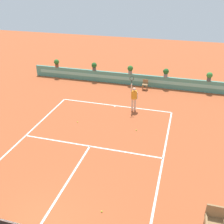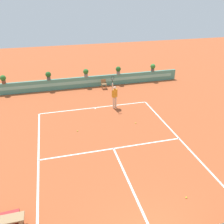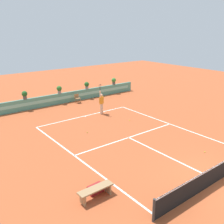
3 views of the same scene
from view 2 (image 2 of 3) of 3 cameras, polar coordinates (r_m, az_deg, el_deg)
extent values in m
plane|color=#A84C28|center=(13.47, 0.81, -9.61)|extent=(60.00, 60.00, 0.00)
cube|color=white|center=(18.40, -4.08, 1.04)|extent=(8.22, 0.10, 0.01)
cube|color=white|center=(13.78, 0.36, -8.64)|extent=(8.22, 0.10, 0.01)
cube|color=white|center=(11.44, 4.73, -17.67)|extent=(0.10, 6.40, 0.01)
cube|color=white|center=(13.15, -17.06, -12.03)|extent=(0.10, 11.89, 0.01)
cube|color=white|center=(14.87, 16.44, -6.94)|extent=(0.10, 11.89, 0.01)
cube|color=white|center=(18.32, -4.02, 0.91)|extent=(0.10, 0.20, 0.01)
cube|color=#4C8E7A|center=(22.32, -6.35, 7.07)|extent=(18.00, 0.20, 1.00)
cube|color=#7ABCA8|center=(22.20, -6.32, 7.10)|extent=(17.10, 0.01, 0.28)
cylinder|color=olive|center=(21.74, -2.26, 5.90)|extent=(0.05, 0.05, 0.45)
cylinder|color=olive|center=(21.81, -1.36, 5.99)|extent=(0.05, 0.05, 0.45)
cylinder|color=olive|center=(22.06, -2.47, 6.22)|extent=(0.05, 0.05, 0.45)
cylinder|color=olive|center=(22.13, -1.57, 6.30)|extent=(0.05, 0.05, 0.45)
cube|color=olive|center=(21.85, -1.93, 6.70)|extent=(0.44, 0.44, 0.04)
cube|color=olive|center=(21.97, -2.05, 7.37)|extent=(0.44, 0.04, 0.36)
cube|color=#99754C|center=(10.54, -20.77, -23.08)|extent=(0.08, 0.40, 0.45)
cube|color=#99754C|center=(10.48, -24.74, -22.30)|extent=(1.60, 0.44, 0.06)
cube|color=maroon|center=(10.87, -22.94, -22.00)|extent=(0.72, 0.40, 0.36)
cylinder|color=beige|center=(18.21, 0.86, 2.37)|extent=(0.14, 0.14, 0.90)
cylinder|color=beige|center=(18.10, 0.37, 2.20)|extent=(0.14, 0.14, 0.90)
cube|color=orange|center=(17.85, 0.63, 4.48)|extent=(0.42, 0.35, 0.60)
sphere|color=beige|center=(17.69, 0.63, 5.76)|extent=(0.22, 0.22, 0.22)
cylinder|color=beige|center=(17.53, 0.13, 5.98)|extent=(0.09, 0.09, 0.55)
cylinder|color=black|center=(17.39, 0.13, 7.27)|extent=(0.04, 0.04, 0.24)
torus|color=#262626|center=(17.30, 0.13, 8.08)|extent=(0.30, 0.15, 0.31)
cylinder|color=beige|center=(18.00, 1.17, 4.50)|extent=(0.09, 0.09, 0.50)
sphere|color=#CCE033|center=(11.46, 17.18, -18.79)|extent=(0.07, 0.07, 0.07)
sphere|color=#CCE033|center=(16.26, 5.64, -2.61)|extent=(0.07, 0.07, 0.07)
sphere|color=#CCE033|center=(15.46, -8.18, -4.48)|extent=(0.07, 0.07, 0.07)
cylinder|color=gray|center=(22.12, -6.18, 8.65)|extent=(0.32, 0.32, 0.28)
sphere|color=#2D6B28|center=(22.02, -6.22, 9.50)|extent=(0.48, 0.48, 0.48)
cylinder|color=brown|center=(22.26, -24.26, 6.52)|extent=(0.32, 0.32, 0.28)
sphere|color=#2D6B28|center=(22.16, -24.43, 7.35)|extent=(0.48, 0.48, 0.48)
cylinder|color=#514C47|center=(21.92, -14.77, 7.74)|extent=(0.32, 0.32, 0.28)
sphere|color=#235B23|center=(21.81, -14.87, 8.59)|extent=(0.48, 0.48, 0.48)
cylinder|color=#514C47|center=(23.89, 9.60, 9.82)|extent=(0.32, 0.32, 0.28)
sphere|color=#387F33|center=(23.80, 9.66, 10.61)|extent=(0.48, 0.48, 0.48)
cylinder|color=gray|center=(22.74, 1.49, 9.31)|extent=(0.32, 0.32, 0.28)
sphere|color=#235B23|center=(22.64, 1.50, 10.14)|extent=(0.48, 0.48, 0.48)
camera|label=1|loc=(7.64, 85.03, 7.57)|focal=42.86mm
camera|label=3|loc=(7.69, -105.78, -16.87)|focal=41.50mm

